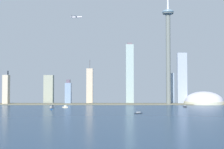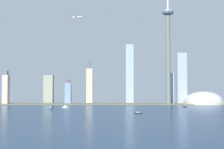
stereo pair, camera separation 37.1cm
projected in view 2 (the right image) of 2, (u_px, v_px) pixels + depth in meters
name	position (u px, v px, depth m)	size (l,w,h in m)	color
ground_plane	(95.00, 126.00, 391.11)	(6000.00, 6000.00, 0.00)	navy
waterfront_pier	(105.00, 104.00, 908.95)	(677.08, 70.80, 2.13)	#6B6750
observation_tower	(168.00, 41.00, 906.52)	(32.39, 32.39, 375.26)	slate
stadium_dome	(204.00, 101.00, 913.26)	(109.81, 109.81, 54.97)	beige
skyscraper_0	(182.00, 78.00, 942.58)	(27.27, 13.10, 146.61)	#9EAAC1
skyscraper_1	(49.00, 89.00, 963.84)	(27.25, 21.81, 83.05)	gray
skyscraper_2	(130.00, 74.00, 956.78)	(22.45, 17.92, 177.35)	#9CB3B0
skyscraper_3	(170.00, 88.00, 976.73)	(20.53, 23.78, 89.33)	#94AAC0
skyscraper_4	(6.00, 89.00, 907.26)	(15.14, 21.43, 92.94)	beige
skyscraper_5	(90.00, 86.00, 958.28)	(18.28, 23.23, 127.78)	beige
skyscraper_6	(68.00, 93.00, 940.76)	(16.96, 23.17, 69.44)	#7A94B7
boat_0	(138.00, 113.00, 576.93)	(14.94, 12.59, 3.47)	black
boat_1	(52.00, 107.00, 772.15)	(9.00, 14.55, 10.20)	beige
boat_2	(52.00, 109.00, 684.86)	(6.47, 5.12, 9.16)	#26528F
boat_3	(65.00, 107.00, 755.78)	(13.03, 4.31, 5.05)	beige
boat_4	(185.00, 107.00, 772.33)	(6.95, 9.11, 9.04)	black
airplane	(77.00, 17.00, 958.26)	(34.42, 33.68, 8.73)	silver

